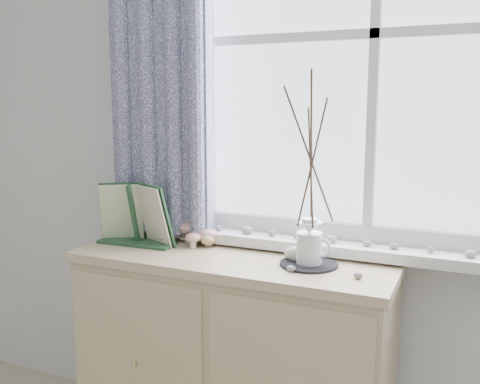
{
  "coord_description": "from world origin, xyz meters",
  "views": [
    {
      "loc": [
        0.65,
        0.01,
        1.41
      ],
      "look_at": [
        -0.1,
        1.7,
        1.1
      ],
      "focal_mm": 40.0,
      "sensor_mm": 36.0,
      "label": 1
    }
  ],
  "objects_px": {
    "sideboard": "(233,362)",
    "twig_pitcher": "(311,155)",
    "botanical_book": "(131,215)",
    "toadstool_cluster": "(192,232)"
  },
  "relations": [
    {
      "from": "toadstool_cluster",
      "to": "twig_pitcher",
      "type": "relative_size",
      "value": 0.33
    },
    {
      "from": "botanical_book",
      "to": "toadstool_cluster",
      "type": "bearing_deg",
      "value": 27.88
    },
    {
      "from": "botanical_book",
      "to": "toadstool_cluster",
      "type": "relative_size",
      "value": 1.66
    },
    {
      "from": "sideboard",
      "to": "twig_pitcher",
      "type": "bearing_deg",
      "value": 0.21
    },
    {
      "from": "sideboard",
      "to": "botanical_book",
      "type": "distance_m",
      "value": 0.69
    },
    {
      "from": "toadstool_cluster",
      "to": "sideboard",
      "type": "bearing_deg",
      "value": -20.91
    },
    {
      "from": "sideboard",
      "to": "botanical_book",
      "type": "height_order",
      "value": "botanical_book"
    },
    {
      "from": "sideboard",
      "to": "botanical_book",
      "type": "bearing_deg",
      "value": -174.81
    },
    {
      "from": "sideboard",
      "to": "botanical_book",
      "type": "relative_size",
      "value": 3.27
    },
    {
      "from": "botanical_book",
      "to": "toadstool_cluster",
      "type": "height_order",
      "value": "botanical_book"
    }
  ]
}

